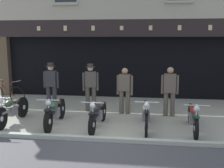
% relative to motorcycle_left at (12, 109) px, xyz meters
% --- Properties ---
extents(ground, '(22.92, 22.00, 0.18)m').
position_rel_motorcycle_left_xyz_m(ground, '(2.91, -2.15, -0.47)').
color(ground, gray).
extents(shop_facade, '(11.22, 4.42, 6.17)m').
position_rel_motorcycle_left_xyz_m(shop_facade, '(2.91, 5.86, 1.26)').
color(shop_facade, black).
rests_on(shop_facade, ground).
extents(motorcycle_left, '(0.62, 1.97, 0.92)m').
position_rel_motorcycle_left_xyz_m(motorcycle_left, '(0.00, 0.00, 0.00)').
color(motorcycle_left, black).
rests_on(motorcycle_left, ground).
extents(motorcycle_center_left, '(0.62, 2.02, 0.92)m').
position_rel_motorcycle_left_xyz_m(motorcycle_center_left, '(1.36, -0.03, -0.00)').
color(motorcycle_center_left, black).
rests_on(motorcycle_center_left, ground).
extents(motorcycle_center, '(0.62, 1.95, 0.89)m').
position_rel_motorcycle_left_xyz_m(motorcycle_center, '(2.64, -0.10, -0.02)').
color(motorcycle_center, black).
rests_on(motorcycle_center, ground).
extents(motorcycle_center_right, '(0.62, 2.00, 0.92)m').
position_rel_motorcycle_left_xyz_m(motorcycle_center_right, '(4.00, 0.03, -0.00)').
color(motorcycle_center_right, black).
rests_on(motorcycle_center_right, ground).
extents(motorcycle_right, '(0.62, 2.00, 0.90)m').
position_rel_motorcycle_left_xyz_m(motorcycle_right, '(5.28, -0.03, -0.02)').
color(motorcycle_right, black).
rests_on(motorcycle_right, ground).
extents(salesman_left, '(0.56, 0.35, 1.68)m').
position_rel_motorcycle_left_xyz_m(salesman_left, '(0.61, 1.74, 0.51)').
color(salesman_left, '#2D2D33').
rests_on(salesman_left, ground).
extents(shopkeeper_center, '(0.55, 0.33, 1.67)m').
position_rel_motorcycle_left_xyz_m(shopkeeper_center, '(2.05, 1.73, 0.49)').
color(shopkeeper_center, '#47423D').
rests_on(shopkeeper_center, ground).
extents(salesman_right, '(0.55, 0.28, 1.56)m').
position_rel_motorcycle_left_xyz_m(salesman_right, '(3.27, 1.51, 0.43)').
color(salesman_right, brown).
rests_on(salesman_right, ground).
extents(assistant_far_right, '(0.56, 0.26, 1.62)m').
position_rel_motorcycle_left_xyz_m(assistant_far_right, '(4.74, 1.42, 0.47)').
color(assistant_far_right, brown).
rests_on(assistant_far_right, ground).
extents(advert_board_near, '(0.68, 0.03, 0.90)m').
position_rel_motorcycle_left_xyz_m(advert_board_near, '(1.29, 4.24, 1.23)').
color(advert_board_near, beige).
extents(advert_board_far, '(0.71, 0.03, 1.00)m').
position_rel_motorcycle_left_xyz_m(advert_board_far, '(0.16, 4.24, 1.28)').
color(advert_board_far, beige).
extents(leaning_bicycle, '(1.69, 0.57, 0.94)m').
position_rel_motorcycle_left_xyz_m(leaning_bicycle, '(-1.51, 2.46, -0.05)').
color(leaning_bicycle, black).
rests_on(leaning_bicycle, ground).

